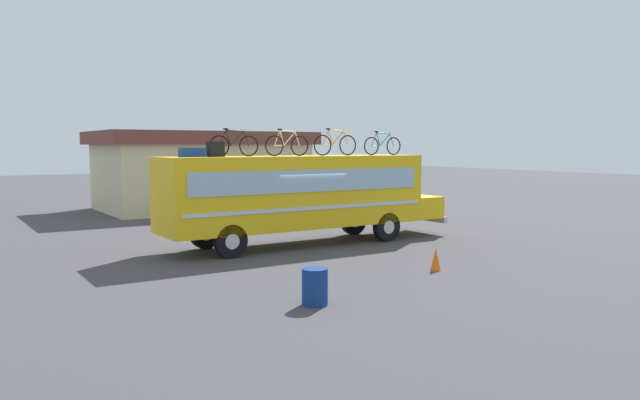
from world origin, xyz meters
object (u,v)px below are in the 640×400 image
bus (301,193)px  trash_bin (315,287)px  luggage_bag_1 (192,152)px  rooftop_bicycle_3 (335,144)px  rooftop_bicycle_2 (287,145)px  rooftop_bicycle_4 (383,145)px  rooftop_bicycle_1 (234,145)px  luggage_bag_2 (215,149)px  traffic_cone (436,259)px

bus → trash_bin: bearing=-118.9°
luggage_bag_1 → rooftop_bicycle_3: bearing=-0.5°
rooftop_bicycle_2 → trash_bin: bearing=-115.3°
rooftop_bicycle_4 → rooftop_bicycle_1: bearing=179.1°
rooftop_bicycle_1 → trash_bin: rooftop_bicycle_1 is taller
luggage_bag_2 → trash_bin: luggage_bag_2 is taller
rooftop_bicycle_3 → rooftop_bicycle_2: bearing=-178.9°
rooftop_bicycle_4 → traffic_cone: size_ratio=2.74×
luggage_bag_1 → traffic_cone: 8.03m
rooftop_bicycle_4 → trash_bin: size_ratio=2.14×
luggage_bag_1 → rooftop_bicycle_2: (3.31, -0.08, 0.24)m
bus → luggage_bag_2: luggage_bag_2 is taller
luggage_bag_2 → rooftop_bicycle_3: rooftop_bicycle_3 is taller
rooftop_bicycle_2 → rooftop_bicycle_3: size_ratio=0.92×
rooftop_bicycle_2 → rooftop_bicycle_4: size_ratio=0.97×
bus → rooftop_bicycle_1: rooftop_bicycle_1 is taller
luggage_bag_1 → rooftop_bicycle_4: rooftop_bicycle_4 is taller
rooftop_bicycle_1 → rooftop_bicycle_3: size_ratio=0.94×
rooftop_bicycle_1 → trash_bin: (-1.37, -6.98, -3.05)m
rooftop_bicycle_4 → rooftop_bicycle_3: bearing=175.7°
luggage_bag_2 → trash_bin: (-0.77, -7.08, -2.91)m
rooftop_bicycle_1 → traffic_cone: bearing=-59.3°
rooftop_bicycle_2 → rooftop_bicycle_1: bearing=-179.5°
luggage_bag_2 → rooftop_bicycle_1: 0.62m
trash_bin → traffic_cone: (4.74, 1.29, -0.09)m
traffic_cone → rooftop_bicycle_4: bearing=65.4°
luggage_bag_2 → bus: bearing=0.2°
rooftop_bicycle_4 → trash_bin: (-7.30, -6.88, -3.04)m
luggage_bag_2 → trash_bin: bearing=-96.2°
luggage_bag_1 → rooftop_bicycle_2: bearing=-1.4°
luggage_bag_1 → traffic_cone: (4.75, -5.78, -2.91)m
traffic_cone → rooftop_bicycle_2: bearing=104.1°
rooftop_bicycle_1 → rooftop_bicycle_2: bearing=0.5°
trash_bin → traffic_cone: trash_bin is taller
rooftop_bicycle_2 → traffic_cone: rooftop_bicycle_2 is taller
rooftop_bicycle_3 → luggage_bag_2: bearing=179.3°
bus → trash_bin: 8.23m
luggage_bag_1 → rooftop_bicycle_4: size_ratio=0.44×
rooftop_bicycle_3 → traffic_cone: bearing=-95.4°
luggage_bag_2 → trash_bin: 7.70m
rooftop_bicycle_3 → rooftop_bicycle_4: rooftop_bicycle_3 is taller
luggage_bag_2 → rooftop_bicycle_2: rooftop_bicycle_2 is taller
luggage_bag_2 → traffic_cone: bearing=-55.6°
rooftop_bicycle_1 → traffic_cone: rooftop_bicycle_1 is taller
bus → rooftop_bicycle_4: size_ratio=6.32×
bus → rooftop_bicycle_3: size_ratio=5.99×
rooftop_bicycle_1 → rooftop_bicycle_4: size_ratio=0.99×
luggage_bag_2 → rooftop_bicycle_4: rooftop_bicycle_4 is taller
rooftop_bicycle_2 → rooftop_bicycle_4: bearing=-1.6°
luggage_bag_1 → rooftop_bicycle_2: 3.32m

